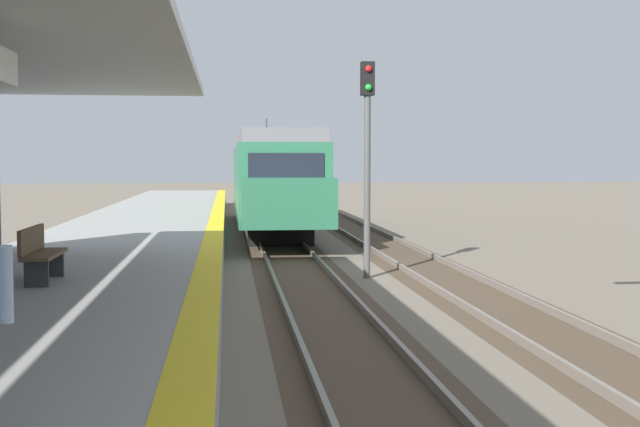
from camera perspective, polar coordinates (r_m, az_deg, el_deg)
station_platform at (r=16.47m, az=-15.43°, el=-4.85°), size 5.00×80.00×0.91m
track_pair_nearest_platform at (r=20.36m, az=-1.23°, el=-4.27°), size 2.34×120.00×0.16m
track_pair_middle at (r=20.94m, az=8.10°, el=-4.09°), size 2.34×120.00×0.16m
approaching_train at (r=34.16m, az=-3.33°, el=2.47°), size 2.93×19.60×4.76m
rail_signal_post at (r=20.16m, az=3.24°, el=4.61°), size 0.32×0.34×5.20m
platform_bench at (r=14.11m, az=-18.54°, el=-2.52°), size 0.45×1.60×0.88m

